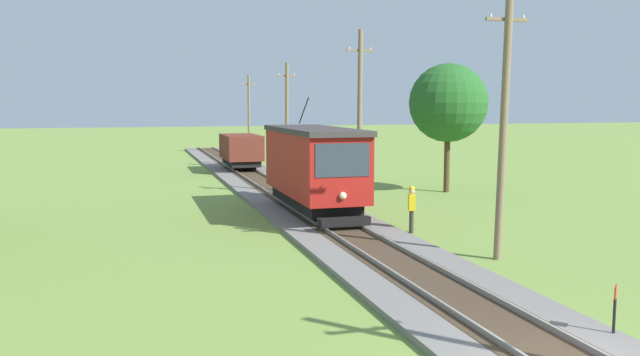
% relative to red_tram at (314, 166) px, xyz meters
% --- Properties ---
extents(red_tram, '(2.60, 8.54, 4.79)m').
position_rel_red_tram_xyz_m(red_tram, '(0.00, 0.00, 0.00)').
color(red_tram, maroon).
rests_on(red_tram, rail_right).
extents(freight_car, '(2.40, 5.20, 2.31)m').
position_rel_red_tram_xyz_m(freight_car, '(-0.00, 19.24, -0.64)').
color(freight_car, maroon).
rests_on(freight_car, rail_right).
extents(utility_pole_near_tram, '(1.40, 0.51, 8.33)m').
position_rel_red_tram_xyz_m(utility_pole_near_tram, '(3.42, -9.23, 2.07)').
color(utility_pole_near_tram, '#7A664C').
rests_on(utility_pole_near_tram, ground).
extents(utility_pole_mid, '(1.40, 0.41, 8.42)m').
position_rel_red_tram_xyz_m(utility_pole_mid, '(3.42, 3.80, 2.11)').
color(utility_pole_mid, '#7A664C').
rests_on(utility_pole_mid, ground).
extents(utility_pole_far, '(1.40, 0.54, 7.76)m').
position_rel_red_tram_xyz_m(utility_pole_far, '(3.42, 19.52, 1.78)').
color(utility_pole_far, '#7A664C').
rests_on(utility_pole_far, ground).
extents(utility_pole_distant, '(1.40, 0.51, 7.54)m').
position_rel_red_tram_xyz_m(utility_pole_distant, '(3.42, 35.32, 1.67)').
color(utility_pole_distant, '#7A664C').
rests_on(utility_pole_distant, ground).
extents(trackside_signal_marker, '(0.21, 0.21, 1.18)m').
position_rel_red_tram_xyz_m(trackside_signal_marker, '(1.89, -16.06, -1.53)').
color(trackside_signal_marker, black).
rests_on(trackside_signal_marker, ground).
extents(gravel_pile, '(2.82, 2.82, 1.29)m').
position_rel_red_tram_xyz_m(gravel_pile, '(5.33, 23.89, -1.55)').
color(gravel_pile, '#9E998E').
rests_on(gravel_pile, ground).
extents(track_worker, '(0.34, 0.43, 1.78)m').
position_rel_red_tram_xyz_m(track_worker, '(2.57, -4.48, -1.21)').
color(track_worker, '#38332D').
rests_on(track_worker, ground).
extents(tree_left_far, '(4.26, 4.26, 7.00)m').
position_rel_red_tram_xyz_m(tree_left_far, '(9.10, 5.51, 2.67)').
color(tree_left_far, '#4C3823').
rests_on(tree_left_far, ground).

